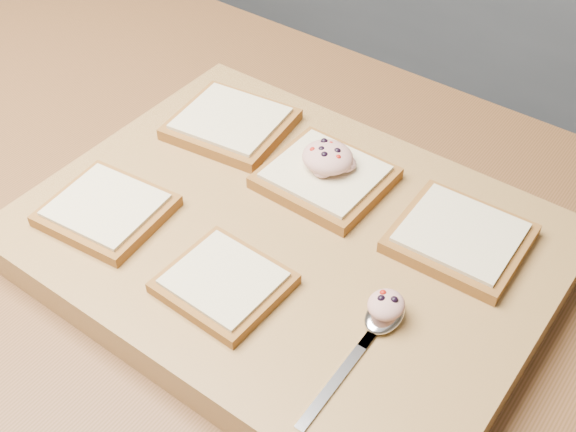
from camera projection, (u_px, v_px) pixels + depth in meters
name	position (u px, v px, depth m)	size (l,w,h in m)	color
island_counter	(230.00, 425.00, 1.12)	(2.00, 0.80, 0.90)	slate
back_counter	(570.00, 36.00, 1.94)	(3.60, 0.62, 0.94)	slate
cutting_board	(288.00, 243.00, 0.76)	(0.52, 0.40, 0.04)	#A57F46
bread_far_left	(231.00, 123.00, 0.86)	(0.14, 0.13, 0.02)	brown
bread_far_center	(325.00, 177.00, 0.79)	(0.13, 0.12, 0.02)	brown
bread_far_right	(460.00, 237.00, 0.72)	(0.13, 0.12, 0.02)	brown
bread_near_left	(107.00, 210.00, 0.75)	(0.13, 0.12, 0.02)	brown
bread_near_center	(224.00, 283.00, 0.68)	(0.11, 0.10, 0.02)	brown
tuna_salad_dollop	(328.00, 157.00, 0.78)	(0.06, 0.05, 0.03)	#D7938A
spoon	(378.00, 324.00, 0.65)	(0.03, 0.16, 0.01)	silver
spoon_salad	(386.00, 304.00, 0.64)	(0.03, 0.04, 0.02)	#D7938A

